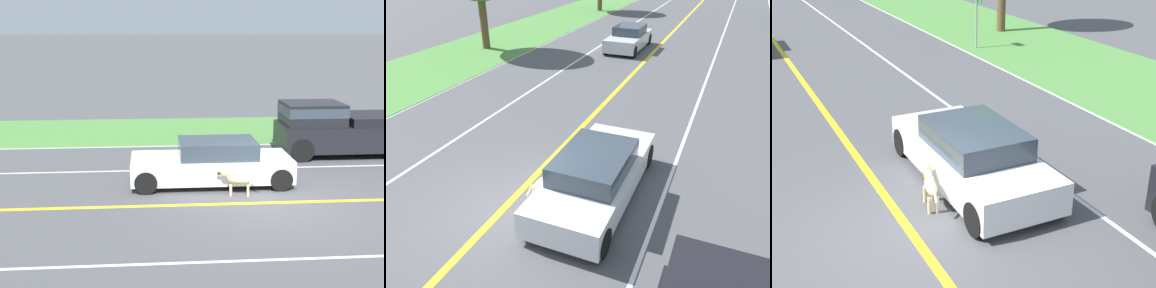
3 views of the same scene
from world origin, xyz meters
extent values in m
plane|color=#4C4C4F|center=(0.00, 0.00, 0.00)|extent=(400.00, 400.00, 0.00)
cube|color=yellow|center=(0.00, 0.00, 0.00)|extent=(0.18, 160.00, 0.01)
cube|color=white|center=(7.00, 0.00, 0.00)|extent=(0.14, 160.00, 0.01)
cube|color=white|center=(3.50, 0.00, 0.00)|extent=(0.10, 160.00, 0.01)
cube|color=white|center=(-3.50, 0.00, 0.00)|extent=(0.10, 160.00, 0.01)
cube|color=#4C843D|center=(10.00, 0.00, 0.01)|extent=(6.00, 160.00, 0.03)
cube|color=white|center=(1.88, 1.48, 0.51)|extent=(1.86, 4.74, 0.67)
cube|color=#2D3842|center=(1.88, 1.29, 1.10)|extent=(1.60, 2.28, 0.50)
cylinder|color=black|center=(2.72, 3.42, 0.33)|extent=(0.22, 0.66, 0.66)
cylinder|color=black|center=(2.72, -0.46, 0.33)|extent=(0.22, 0.66, 0.66)
cylinder|color=black|center=(1.04, 3.42, 0.33)|extent=(0.22, 0.66, 0.66)
cylinder|color=black|center=(1.04, -0.46, 0.33)|extent=(0.22, 0.66, 0.66)
ellipsoid|color=#D1B784|center=(0.68, 0.81, 0.47)|extent=(0.36, 0.72, 0.25)
cylinder|color=#D1B784|center=(0.81, 1.03, 0.17)|extent=(0.08, 0.08, 0.35)
cylinder|color=#D1B784|center=(0.71, 0.56, 0.17)|extent=(0.08, 0.08, 0.35)
cylinder|color=#D1B784|center=(0.66, 1.06, 0.17)|extent=(0.08, 0.08, 0.35)
cylinder|color=#D1B784|center=(0.56, 0.59, 0.17)|extent=(0.08, 0.08, 0.35)
cylinder|color=#D1B784|center=(0.74, 1.10, 0.58)|extent=(0.18, 0.21, 0.18)
sphere|color=#D1B784|center=(0.77, 1.22, 0.64)|extent=(0.28, 0.28, 0.23)
ellipsoid|color=#331E14|center=(0.80, 1.37, 0.62)|extent=(0.13, 0.13, 0.09)
cone|color=tan|center=(0.83, 1.19, 0.73)|extent=(0.09, 0.09, 0.11)
cone|color=tan|center=(0.70, 1.22, 0.73)|extent=(0.09, 0.09, 0.11)
cylinder|color=#D1B784|center=(0.59, 0.36, 0.51)|extent=(0.10, 0.26, 0.26)
cube|color=black|center=(5.12, -4.16, 0.71)|extent=(2.05, 5.52, 0.92)
cube|color=black|center=(5.12, -2.56, 1.56)|extent=(1.80, 2.09, 0.78)
cube|color=#2D3842|center=(5.12, -2.56, 1.67)|extent=(1.82, 2.11, 0.34)
cylinder|color=black|center=(6.06, -1.98, 0.41)|extent=(0.22, 0.82, 0.82)
cylinder|color=black|center=(4.19, -1.98, 0.41)|extent=(0.22, 0.82, 0.82)
camera|label=1|loc=(-13.48, 3.28, 4.76)|focal=50.00mm
camera|label=2|loc=(4.53, -5.98, 5.71)|focal=35.00mm
camera|label=3|loc=(-2.75, -7.75, 5.35)|focal=50.00mm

